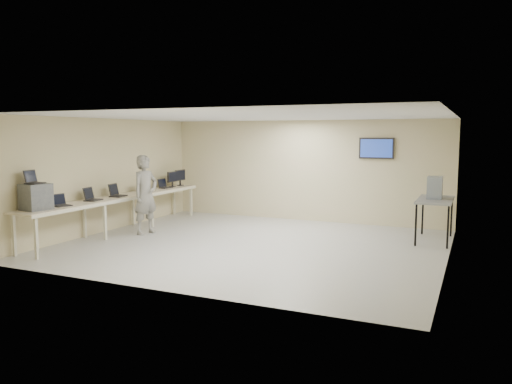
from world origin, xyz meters
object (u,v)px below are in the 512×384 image
at_px(equipment_box, 36,197).
at_px(soldier, 146,195).
at_px(workbench, 120,199).
at_px(side_table, 435,202).

bearing_deg(equipment_box, soldier, 80.86).
bearing_deg(soldier, equipment_box, 174.79).
distance_m(workbench, soldier, 0.72).
height_order(workbench, equipment_box, equipment_box).
bearing_deg(workbench, soldier, 6.79).
height_order(equipment_box, soldier, soldier).
relative_size(equipment_box, soldier, 0.28).
relative_size(workbench, equipment_box, 11.32).
distance_m(soldier, side_table, 6.78).
bearing_deg(soldier, side_table, -61.50).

